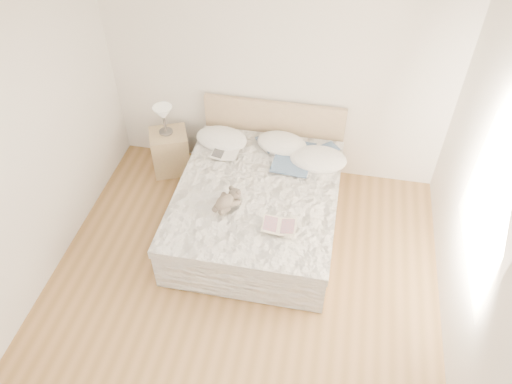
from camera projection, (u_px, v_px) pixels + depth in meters
The scene contains 16 objects.
floor at pixel (236, 308), 4.97m from camera, with size 4.00×4.50×0.00m, color brown.
ceiling at pixel (223, 66), 3.09m from camera, with size 4.00×4.50×0.00m, color white.
wall_back at pixel (276, 73), 5.62m from camera, with size 4.00×0.02×2.70m, color white.
wall_left at pixel (6, 183), 4.31m from camera, with size 0.02×4.50×2.70m, color white.
wall_right at pixel (489, 253), 3.75m from camera, with size 0.02×4.50×2.70m, color white.
window at pixel (487, 215), 3.90m from camera, with size 0.02×1.30×1.10m, color white.
bed at pixel (258, 203), 5.60m from camera, with size 1.72×2.14×1.00m.
nightstand at pixel (170, 152), 6.29m from camera, with size 0.45×0.40×0.56m, color tan.
table_lamp at pixel (163, 115), 5.94m from camera, with size 0.27×0.27×0.37m.
pillow_left at pixel (222, 139), 5.90m from camera, with size 0.62×0.44×0.19m, color white.
pillow_middle at pixel (282, 144), 5.84m from camera, with size 0.60×0.42×0.18m, color white.
pillow_right at pixel (318, 159), 5.63m from camera, with size 0.64×0.45×0.19m, color white.
blouse at pixel (294, 157), 5.67m from camera, with size 0.66×0.71×0.03m, color #374F6F, non-canonical shape.
photo_book at pixel (225, 154), 5.71m from camera, with size 0.31×0.22×0.02m, color white.
childrens_book at pixel (279, 226), 4.92m from camera, with size 0.35×0.24×0.02m, color white.
teddy_bear at pixel (225, 206), 5.08m from camera, with size 0.21×0.30×0.16m, color #665A4D, non-canonical shape.
Camera 1 is at (0.73, -2.67, 4.29)m, focal length 35.00 mm.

